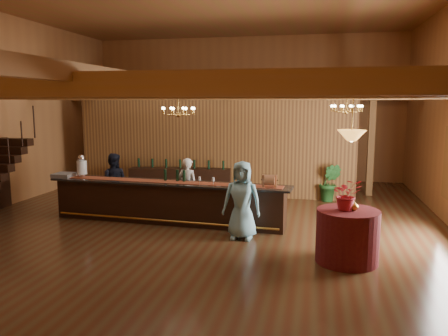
% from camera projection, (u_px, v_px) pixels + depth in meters
% --- Properties ---
extents(floor, '(14.00, 14.00, 0.00)m').
position_uv_depth(floor, '(199.00, 224.00, 10.81)').
color(floor, '#432F19').
rests_on(floor, ground).
extents(wall_back, '(12.00, 0.10, 5.50)m').
position_uv_depth(wall_back, '(245.00, 108.00, 17.16)').
color(wall_back, '#A96E3B').
rests_on(wall_back, floor).
extents(beam_grid, '(11.90, 13.90, 0.39)m').
position_uv_depth(beam_grid, '(203.00, 92.00, 10.81)').
color(beam_grid, '#925F2A').
rests_on(beam_grid, wall_left).
extents(support_posts, '(9.20, 10.20, 3.20)m').
position_uv_depth(support_posts, '(193.00, 163.00, 10.08)').
color(support_posts, '#925F2A').
rests_on(support_posts, floor).
extents(partition_wall, '(9.00, 0.18, 3.10)m').
position_uv_depth(partition_wall, '(212.00, 148.00, 14.06)').
color(partition_wall, brown).
rests_on(partition_wall, floor).
extents(backroom_boxes, '(4.10, 0.60, 1.10)m').
position_uv_depth(backroom_boxes, '(231.00, 170.00, 16.11)').
color(backroom_boxes, black).
rests_on(backroom_boxes, floor).
extents(tasting_bar, '(6.23, 1.15, 1.04)m').
position_uv_depth(tasting_bar, '(168.00, 202.00, 10.94)').
color(tasting_bar, black).
rests_on(tasting_bar, floor).
extents(beverage_dispenser, '(0.26, 0.26, 0.60)m').
position_uv_depth(beverage_dispenser, '(82.00, 166.00, 11.51)').
color(beverage_dispenser, silver).
rests_on(beverage_dispenser, tasting_bar).
extents(glass_rack_tray, '(0.50, 0.50, 0.10)m').
position_uv_depth(glass_rack_tray, '(64.00, 175.00, 11.57)').
color(glass_rack_tray, gray).
rests_on(glass_rack_tray, tasting_bar).
extents(raffle_drum, '(0.34, 0.24, 0.30)m').
position_uv_depth(raffle_drum, '(270.00, 180.00, 10.11)').
color(raffle_drum, brown).
rests_on(raffle_drum, tasting_bar).
extents(bar_bottle_0, '(0.07, 0.07, 0.30)m').
position_uv_depth(bar_bottle_0, '(165.00, 175.00, 10.98)').
color(bar_bottle_0, black).
rests_on(bar_bottle_0, tasting_bar).
extents(bar_bottle_1, '(0.07, 0.07, 0.30)m').
position_uv_depth(bar_bottle_1, '(177.00, 176.00, 10.89)').
color(bar_bottle_1, black).
rests_on(bar_bottle_1, tasting_bar).
extents(bar_bottle_2, '(0.07, 0.07, 0.30)m').
position_uv_depth(bar_bottle_2, '(184.00, 176.00, 10.85)').
color(bar_bottle_2, black).
rests_on(bar_bottle_2, tasting_bar).
extents(backbar_shelf, '(3.26, 1.00, 0.91)m').
position_uv_depth(backbar_shelf, '(180.00, 182.00, 14.04)').
color(backbar_shelf, black).
rests_on(backbar_shelf, floor).
extents(round_table, '(1.16, 1.16, 1.01)m').
position_uv_depth(round_table, '(347.00, 236.00, 8.20)').
color(round_table, maroon).
rests_on(round_table, floor).
extents(chandelier_left, '(0.80, 0.80, 0.56)m').
position_uv_depth(chandelier_left, '(178.00, 111.00, 10.37)').
color(chandelier_left, '#BF8B37').
rests_on(chandelier_left, beam_grid).
extents(chandelier_right, '(0.80, 0.80, 0.51)m').
position_uv_depth(chandelier_right, '(347.00, 108.00, 11.36)').
color(chandelier_right, '#BF8B37').
rests_on(chandelier_right, beam_grid).
extents(pendant_lamp, '(0.52, 0.52, 0.90)m').
position_uv_depth(pendant_lamp, '(352.00, 135.00, 7.92)').
color(pendant_lamp, '#BF8B37').
rests_on(pendant_lamp, beam_grid).
extents(bartender, '(0.63, 0.48, 1.55)m').
position_uv_depth(bartender, '(188.00, 187.00, 11.56)').
color(bartender, silver).
rests_on(bartender, floor).
extents(staff_second, '(0.89, 0.76, 1.61)m').
position_uv_depth(staff_second, '(113.00, 182.00, 12.06)').
color(staff_second, black).
rests_on(staff_second, floor).
extents(guest, '(0.86, 0.58, 1.73)m').
position_uv_depth(guest, '(242.00, 200.00, 9.58)').
color(guest, '#76B1C2').
rests_on(guest, floor).
extents(floor_plant, '(0.72, 0.62, 1.16)m').
position_uv_depth(floor_plant, '(330.00, 183.00, 13.24)').
color(floor_plant, '#205520').
rests_on(floor_plant, floor).
extents(table_flowers, '(0.61, 0.56, 0.60)m').
position_uv_depth(table_flowers, '(347.00, 194.00, 8.08)').
color(table_flowers, '#A51D28').
rests_on(table_flowers, round_table).
extents(table_vase, '(0.21, 0.21, 0.32)m').
position_uv_depth(table_vase, '(353.00, 202.00, 8.09)').
color(table_vase, '#BF8B37').
rests_on(table_vase, round_table).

